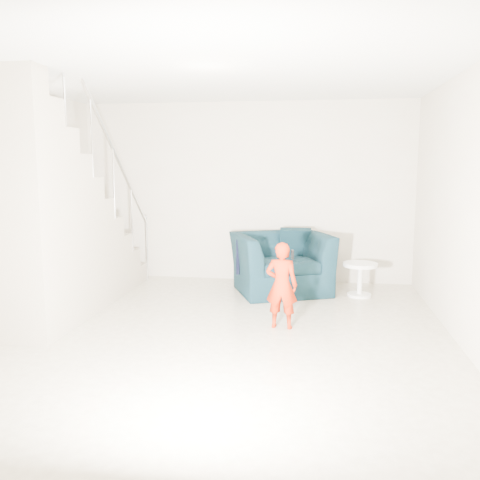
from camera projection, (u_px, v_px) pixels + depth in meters
The scene contains 12 objects.
floor at pixel (208, 338), 5.23m from camera, with size 5.50×5.50×0.00m, color gray.
ceiling at pixel (206, 66), 4.83m from camera, with size 5.50×5.50×0.00m, color silver.
back_wall at pixel (245, 192), 7.72m from camera, with size 5.00×5.00×0.00m, color #C1B19D.
front_wall at pixel (80, 257), 2.34m from camera, with size 5.00×5.00×0.00m, color #C1B19D.
right_wall at pixel (473, 211), 4.66m from camera, with size 5.50×5.50×0.00m, color #C1B19D.
armchair at pixel (281, 263), 7.09m from camera, with size 1.26×1.10×0.82m, color black.
toddler at pixel (282, 285), 5.50m from camera, with size 0.35×0.23×0.95m, color #9A1C04.
side_table at pixel (360, 274), 6.85m from camera, with size 0.46×0.46×0.46m.
staircase at pixel (50, 236), 5.92m from camera, with size 1.02×3.03×3.62m.
cushion at pixel (295, 243), 7.35m from camera, with size 0.44×0.13×0.42m, color black.
throw at pixel (240, 255), 7.15m from camera, with size 0.04×0.43×0.49m, color black.
phone at pixel (292, 255), 5.37m from camera, with size 0.02×0.05×0.10m, color black.
Camera 1 is at (1.07, -4.92, 1.78)m, focal length 38.00 mm.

